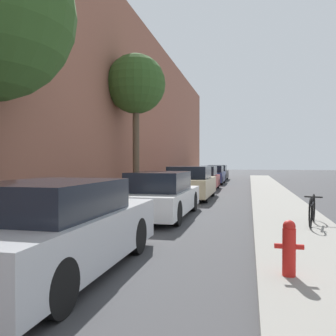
{
  "coord_description": "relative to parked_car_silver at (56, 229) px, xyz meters",
  "views": [
    {
      "loc": [
        1.79,
        0.82,
        1.68
      ],
      "look_at": [
        -0.32,
        10.01,
        1.51
      ],
      "focal_mm": 37.8,
      "sensor_mm": 36.0,
      "label": 1
    }
  ],
  "objects": [
    {
      "name": "sidewalk_right",
      "position": [
        3.91,
        10.46,
        -0.61
      ],
      "size": [
        2.0,
        52.0,
        0.12
      ],
      "color": "gray",
      "rests_on": "ground"
    },
    {
      "name": "parked_car_champagne",
      "position": [
        0.22,
        10.94,
        0.04
      ],
      "size": [
        1.89,
        4.34,
        1.47
      ],
      "color": "black",
      "rests_on": "ground"
    },
    {
      "name": "parked_car_red",
      "position": [
        0.1,
        16.26,
        -0.01
      ],
      "size": [
        1.74,
        3.98,
        1.4
      ],
      "color": "black",
      "rests_on": "ground"
    },
    {
      "name": "parked_car_black",
      "position": [
        0.02,
        27.36,
        -0.01
      ],
      "size": [
        1.71,
        4.65,
        1.37
      ],
      "color": "black",
      "rests_on": "ground"
    },
    {
      "name": "sidewalk_left",
      "position": [
        -1.89,
        10.46,
        -0.61
      ],
      "size": [
        2.0,
        52.0,
        0.12
      ],
      "color": "gray",
      "rests_on": "ground"
    },
    {
      "name": "parked_car_white",
      "position": [
        0.19,
        5.62,
        -0.02
      ],
      "size": [
        1.72,
        4.49,
        1.37
      ],
      "color": "black",
      "rests_on": "ground"
    },
    {
      "name": "parked_car_navy",
      "position": [
        0.12,
        21.93,
        -0.01
      ],
      "size": [
        1.71,
        4.03,
        1.37
      ],
      "color": "black",
      "rests_on": "ground"
    },
    {
      "name": "bicycle",
      "position": [
        4.32,
        4.56,
        -0.18
      ],
      "size": [
        0.54,
        1.72,
        0.72
      ],
      "rotation": [
        0.0,
        0.0,
        -0.23
      ],
      "color": "black",
      "rests_on": "sidewalk_right"
    },
    {
      "name": "street_tree_far",
      "position": [
        -1.99,
        9.9,
        4.31
      ],
      "size": [
        2.56,
        2.56,
        6.2
      ],
      "color": "brown",
      "rests_on": "sidewalk_left"
    },
    {
      "name": "ground_plane",
      "position": [
        1.01,
        10.46,
        -0.67
      ],
      "size": [
        120.0,
        120.0,
        0.0
      ],
      "primitive_type": "plane",
      "color": "#3D3D3F"
    },
    {
      "name": "fire_hydrant",
      "position": [
        3.33,
        0.31,
        -0.16
      ],
      "size": [
        0.39,
        0.18,
        0.76
      ],
      "color": "red",
      "rests_on": "sidewalk_right"
    },
    {
      "name": "building_facade_left",
      "position": [
        -3.24,
        10.46,
        3.99
      ],
      "size": [
        0.7,
        52.0,
        9.31
      ],
      "color": "#9E604C",
      "rests_on": "ground"
    },
    {
      "name": "parked_car_silver",
      "position": [
        0.0,
        0.0,
        0.0
      ],
      "size": [
        1.8,
        4.37,
        1.39
      ],
      "color": "black",
      "rests_on": "ground"
    }
  ]
}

